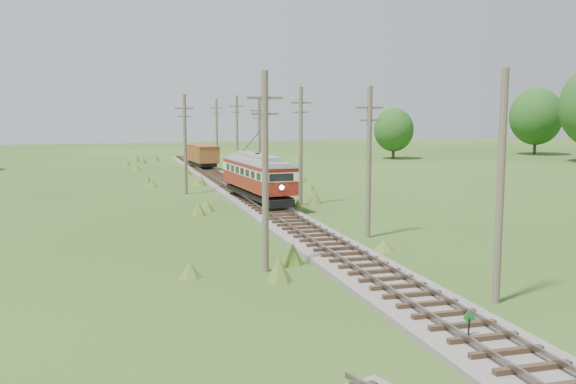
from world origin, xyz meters
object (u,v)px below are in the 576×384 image
object	(u,v)px
switch_marker	(469,324)
gravel_pile	(261,176)
streetcar	(257,174)
gondola	(202,154)

from	to	relation	value
switch_marker	gravel_pile	xyz separation A→B (m)	(4.32, 46.75, -0.08)
switch_marker	streetcar	distance (m)	30.41
gondola	gravel_pile	world-z (taller)	gondola
streetcar	gondola	world-z (taller)	streetcar
gondola	gravel_pile	distance (m)	14.05
switch_marker	gravel_pile	distance (m)	46.94
gravel_pile	gondola	bearing A→B (deg)	107.13
switch_marker	streetcar	bearing A→B (deg)	89.62
switch_marker	gondola	bearing A→B (deg)	89.81
streetcar	gravel_pile	bearing A→B (deg)	71.31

